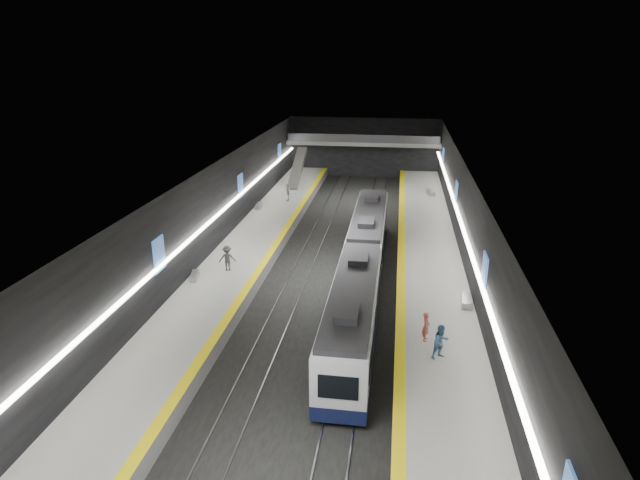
% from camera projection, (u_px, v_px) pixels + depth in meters
% --- Properties ---
extents(ground, '(70.00, 70.00, 0.00)m').
position_uv_depth(ground, '(331.00, 278.00, 41.15)').
color(ground, black).
rests_on(ground, ground).
extents(ceiling, '(20.00, 70.00, 0.04)m').
position_uv_depth(ceiling, '(332.00, 177.00, 38.44)').
color(ceiling, beige).
rests_on(ceiling, wall_left).
extents(wall_left, '(0.04, 70.00, 8.00)m').
position_uv_depth(wall_left, '(203.00, 223.00, 41.17)').
color(wall_left, black).
rests_on(wall_left, ground).
extents(wall_right, '(0.04, 70.00, 8.00)m').
position_uv_depth(wall_right, '(469.00, 236.00, 38.42)').
color(wall_right, black).
rests_on(wall_right, ground).
extents(wall_back, '(20.00, 0.04, 8.00)m').
position_uv_depth(wall_back, '(364.00, 148.00, 72.38)').
color(wall_back, black).
rests_on(wall_back, ground).
extents(platform_left, '(5.00, 70.00, 1.00)m').
position_uv_depth(platform_left, '(237.00, 267.00, 42.01)').
color(platform_left, slate).
rests_on(platform_left, ground).
extents(tile_surface_left, '(5.00, 70.00, 0.02)m').
position_uv_depth(tile_surface_left, '(236.00, 261.00, 41.84)').
color(tile_surface_left, '#999994').
rests_on(tile_surface_left, platform_left).
extents(tactile_strip_left, '(0.60, 70.00, 0.02)m').
position_uv_depth(tactile_strip_left, '(264.00, 262.00, 41.54)').
color(tactile_strip_left, yellow).
rests_on(tactile_strip_left, platform_left).
extents(platform_right, '(5.00, 70.00, 1.00)m').
position_uv_depth(platform_right, '(430.00, 278.00, 39.95)').
color(platform_right, slate).
rests_on(platform_right, ground).
extents(tile_surface_right, '(5.00, 70.00, 0.02)m').
position_uv_depth(tile_surface_right, '(431.00, 272.00, 39.78)').
color(tile_surface_right, '#999994').
rests_on(tile_surface_right, platform_right).
extents(tactile_strip_right, '(0.60, 70.00, 0.02)m').
position_uv_depth(tactile_strip_right, '(401.00, 270.00, 40.08)').
color(tactile_strip_right, yellow).
rests_on(tactile_strip_right, platform_right).
extents(rails, '(6.52, 70.00, 0.12)m').
position_uv_depth(rails, '(331.00, 278.00, 41.13)').
color(rails, gray).
rests_on(rails, ground).
extents(train, '(2.69, 30.04, 3.60)m').
position_uv_depth(train, '(362.00, 265.00, 38.01)').
color(train, '#0F163A').
rests_on(train, ground).
extents(ad_posters, '(19.94, 53.50, 2.20)m').
position_uv_depth(ad_posters, '(333.00, 219.00, 40.56)').
color(ad_posters, '#3C6AB6').
rests_on(ad_posters, wall_left).
extents(cove_light_left, '(0.25, 68.60, 0.12)m').
position_uv_depth(cove_light_left, '(206.00, 226.00, 41.21)').
color(cove_light_left, white).
rests_on(cove_light_left, wall_left).
extents(cove_light_right, '(0.25, 68.60, 0.12)m').
position_uv_depth(cove_light_right, '(466.00, 238.00, 38.52)').
color(cove_light_right, white).
rests_on(cove_light_right, wall_right).
extents(mezzanine_bridge, '(20.00, 3.00, 1.50)m').
position_uv_depth(mezzanine_bridge, '(363.00, 143.00, 70.10)').
color(mezzanine_bridge, gray).
rests_on(mezzanine_bridge, wall_left).
extents(escalator, '(1.20, 7.50, 3.92)m').
position_uv_depth(escalator, '(298.00, 168.00, 65.40)').
color(escalator, '#99999E').
rests_on(escalator, platform_left).
extents(bench_left_near, '(0.81, 1.69, 0.40)m').
position_uv_depth(bench_left_near, '(194.00, 276.00, 38.59)').
color(bench_left_near, '#99999E').
rests_on(bench_left_near, platform_left).
extents(bench_left_far, '(0.58, 1.81, 0.44)m').
position_uv_depth(bench_left_far, '(259.00, 206.00, 55.70)').
color(bench_left_far, '#99999E').
rests_on(bench_left_far, platform_left).
extents(bench_right_near, '(0.73, 1.97, 0.47)m').
position_uv_depth(bench_right_near, '(466.00, 301.00, 34.74)').
color(bench_right_near, '#99999E').
rests_on(bench_right_near, platform_right).
extents(bench_right_far, '(0.92, 2.11, 0.50)m').
position_uv_depth(bench_right_far, '(431.00, 192.00, 60.79)').
color(bench_right_far, '#99999E').
rests_on(bench_right_far, platform_right).
extents(passenger_right_a, '(0.48, 0.67, 1.73)m').
position_uv_depth(passenger_right_a, '(426.00, 327.00, 30.19)').
color(passenger_right_a, '#BA4D45').
rests_on(passenger_right_a, platform_right).
extents(passenger_right_b, '(1.19, 1.14, 1.94)m').
position_uv_depth(passenger_right_b, '(441.00, 342.00, 28.41)').
color(passenger_right_b, teal).
rests_on(passenger_right_b, platform_right).
extents(passenger_left_a, '(0.72, 1.21, 1.93)m').
position_uv_depth(passenger_left_a, '(288.00, 192.00, 57.98)').
color(passenger_left_a, beige).
rests_on(passenger_left_a, platform_left).
extents(passenger_left_b, '(1.38, 0.99, 1.94)m').
position_uv_depth(passenger_left_b, '(227.00, 258.00, 39.75)').
color(passenger_left_b, '#403E46').
rests_on(passenger_left_b, platform_left).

